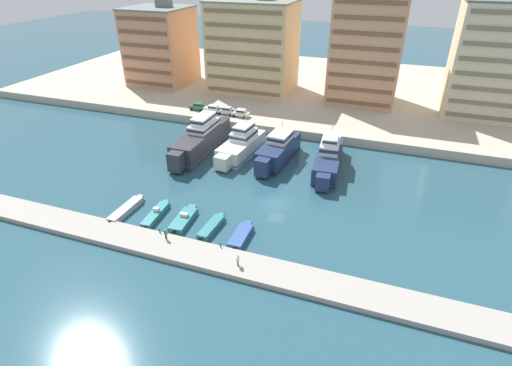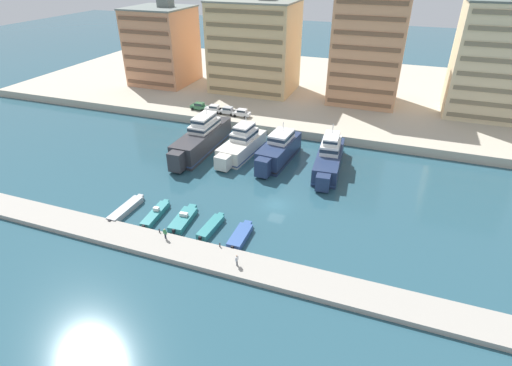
{
  "view_description": "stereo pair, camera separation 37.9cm",
  "coord_description": "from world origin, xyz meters",
  "px_view_note": "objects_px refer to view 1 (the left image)",
  "views": [
    {
      "loc": [
        14.85,
        -51.23,
        34.62
      ],
      "look_at": [
        -3.99,
        1.4,
        2.5
      ],
      "focal_mm": 28.0,
      "sensor_mm": 36.0,
      "label": 1
    },
    {
      "loc": [
        15.21,
        -51.1,
        34.62
      ],
      "look_at": [
        -3.99,
        1.4,
        2.5
      ],
      "focal_mm": 28.0,
      "sensor_mm": 36.0,
      "label": 2
    }
  ],
  "objects_px": {
    "motorboat_teal_left": "(156,214)",
    "motorboat_teal_center_left": "(211,227)",
    "motorboat_grey_far_left": "(126,209)",
    "yacht_navy_mid_left": "(278,150)",
    "motorboat_blue_center": "(241,236)",
    "car_white_center_left": "(241,113)",
    "car_green_far_left": "(198,106)",
    "pedestrian_near_edge": "(238,259)",
    "car_white_left": "(213,109)",
    "car_silver_mid_left": "(227,110)",
    "yacht_charcoal_far_left": "(201,139)",
    "yacht_ivory_left": "(241,145)",
    "pedestrian_mid_deck": "(165,233)",
    "yacht_navy_center_left": "(329,157)",
    "motorboat_teal_mid_left": "(184,219)"
  },
  "relations": [
    {
      "from": "motorboat_blue_center",
      "to": "car_white_center_left",
      "type": "bearing_deg",
      "value": 111.59
    },
    {
      "from": "motorboat_blue_center",
      "to": "car_white_left",
      "type": "height_order",
      "value": "car_white_left"
    },
    {
      "from": "yacht_navy_center_left",
      "to": "car_white_left",
      "type": "height_order",
      "value": "yacht_navy_center_left"
    },
    {
      "from": "motorboat_teal_left",
      "to": "pedestrian_mid_deck",
      "type": "height_order",
      "value": "pedestrian_mid_deck"
    },
    {
      "from": "car_green_far_left",
      "to": "pedestrian_near_edge",
      "type": "xyz_separation_m",
      "value": [
        29.34,
        -47.18,
        -1.15
      ]
    },
    {
      "from": "motorboat_teal_left",
      "to": "motorboat_teal_center_left",
      "type": "height_order",
      "value": "motorboat_teal_left"
    },
    {
      "from": "motorboat_teal_mid_left",
      "to": "car_silver_mid_left",
      "type": "height_order",
      "value": "car_silver_mid_left"
    },
    {
      "from": "motorboat_teal_left",
      "to": "car_green_far_left",
      "type": "relative_size",
      "value": 1.81
    },
    {
      "from": "car_green_far_left",
      "to": "yacht_navy_center_left",
      "type": "bearing_deg",
      "value": -24.48
    },
    {
      "from": "car_white_center_left",
      "to": "motorboat_teal_center_left",
      "type": "bearing_deg",
      "value": -74.33
    },
    {
      "from": "motorboat_grey_far_left",
      "to": "car_white_center_left",
      "type": "distance_m",
      "value": 40.31
    },
    {
      "from": "motorboat_teal_center_left",
      "to": "car_silver_mid_left",
      "type": "relative_size",
      "value": 1.63
    },
    {
      "from": "motorboat_teal_left",
      "to": "motorboat_teal_center_left",
      "type": "bearing_deg",
      "value": -0.61
    },
    {
      "from": "car_white_left",
      "to": "car_silver_mid_left",
      "type": "height_order",
      "value": "same"
    },
    {
      "from": "motorboat_teal_mid_left",
      "to": "motorboat_teal_center_left",
      "type": "bearing_deg",
      "value": -4.91
    },
    {
      "from": "motorboat_teal_mid_left",
      "to": "car_white_center_left",
      "type": "height_order",
      "value": "car_white_center_left"
    },
    {
      "from": "yacht_charcoal_far_left",
      "to": "car_white_center_left",
      "type": "distance_m",
      "value": 16.29
    },
    {
      "from": "car_white_left",
      "to": "car_white_center_left",
      "type": "height_order",
      "value": "same"
    },
    {
      "from": "car_silver_mid_left",
      "to": "yacht_navy_center_left",
      "type": "bearing_deg",
      "value": -29.56
    },
    {
      "from": "yacht_ivory_left",
      "to": "car_white_left",
      "type": "height_order",
      "value": "yacht_ivory_left"
    },
    {
      "from": "car_white_center_left",
      "to": "pedestrian_near_edge",
      "type": "xyz_separation_m",
      "value": [
        17.95,
        -46.39,
        -1.15
      ]
    },
    {
      "from": "yacht_ivory_left",
      "to": "motorboat_teal_left",
      "type": "bearing_deg",
      "value": -99.58
    },
    {
      "from": "motorboat_blue_center",
      "to": "pedestrian_near_edge",
      "type": "relative_size",
      "value": 4.0
    },
    {
      "from": "yacht_ivory_left",
      "to": "motorboat_teal_mid_left",
      "type": "height_order",
      "value": "yacht_ivory_left"
    },
    {
      "from": "motorboat_teal_left",
      "to": "car_white_left",
      "type": "xyz_separation_m",
      "value": [
        -9.13,
        40.1,
        2.4
      ]
    },
    {
      "from": "car_white_left",
      "to": "pedestrian_mid_deck",
      "type": "xyz_separation_m",
      "value": [
        13.94,
        -45.09,
        -1.15
      ]
    },
    {
      "from": "yacht_navy_mid_left",
      "to": "motorboat_teal_mid_left",
      "type": "bearing_deg",
      "value": -106.66
    },
    {
      "from": "pedestrian_near_edge",
      "to": "motorboat_teal_center_left",
      "type": "bearing_deg",
      "value": 135.88
    },
    {
      "from": "motorboat_teal_center_left",
      "to": "motorboat_grey_far_left",
      "type": "bearing_deg",
      "value": -178.79
    },
    {
      "from": "motorboat_teal_mid_left",
      "to": "car_silver_mid_left",
      "type": "distance_m",
      "value": 41.09
    },
    {
      "from": "motorboat_grey_far_left",
      "to": "car_silver_mid_left",
      "type": "xyz_separation_m",
      "value": [
        -0.54,
        40.45,
        2.39
      ]
    },
    {
      "from": "pedestrian_mid_deck",
      "to": "yacht_charcoal_far_left",
      "type": "bearing_deg",
      "value": 107.11
    },
    {
      "from": "yacht_charcoal_far_left",
      "to": "yacht_navy_center_left",
      "type": "relative_size",
      "value": 1.14
    },
    {
      "from": "yacht_charcoal_far_left",
      "to": "pedestrian_mid_deck",
      "type": "xyz_separation_m",
      "value": [
        8.8,
        -28.56,
        -0.92
      ]
    },
    {
      "from": "motorboat_grey_far_left",
      "to": "car_white_center_left",
      "type": "relative_size",
      "value": 1.95
    },
    {
      "from": "yacht_navy_mid_left",
      "to": "car_white_center_left",
      "type": "distance_m",
      "value": 20.53
    },
    {
      "from": "yacht_navy_mid_left",
      "to": "motorboat_blue_center",
      "type": "xyz_separation_m",
      "value": [
        2.28,
        -24.99,
        -1.76
      ]
    },
    {
      "from": "yacht_ivory_left",
      "to": "motorboat_grey_far_left",
      "type": "distance_m",
      "value": 26.78
    },
    {
      "from": "yacht_charcoal_far_left",
      "to": "motorboat_teal_center_left",
      "type": "height_order",
      "value": "yacht_charcoal_far_left"
    },
    {
      "from": "yacht_charcoal_far_left",
      "to": "yacht_ivory_left",
      "type": "xyz_separation_m",
      "value": [
        8.15,
        1.13,
        -0.52
      ]
    },
    {
      "from": "yacht_ivory_left",
      "to": "car_green_far_left",
      "type": "bearing_deg",
      "value": 137.73
    },
    {
      "from": "motorboat_grey_far_left",
      "to": "motorboat_teal_left",
      "type": "height_order",
      "value": "motorboat_teal_left"
    },
    {
      "from": "pedestrian_mid_deck",
      "to": "pedestrian_near_edge",
      "type": "bearing_deg",
      "value": -8.46
    },
    {
      "from": "yacht_charcoal_far_left",
      "to": "car_white_center_left",
      "type": "relative_size",
      "value": 5.14
    },
    {
      "from": "motorboat_blue_center",
      "to": "car_white_center_left",
      "type": "height_order",
      "value": "car_white_center_left"
    },
    {
      "from": "yacht_navy_center_left",
      "to": "pedestrian_mid_deck",
      "type": "relative_size",
      "value": 11.33
    },
    {
      "from": "yacht_navy_mid_left",
      "to": "motorboat_grey_far_left",
      "type": "bearing_deg",
      "value": -124.19
    },
    {
      "from": "motorboat_teal_left",
      "to": "car_white_center_left",
      "type": "xyz_separation_m",
      "value": [
        -1.84,
        39.71,
        2.4
      ]
    },
    {
      "from": "car_white_left",
      "to": "car_green_far_left",
      "type": "bearing_deg",
      "value": 174.31
    },
    {
      "from": "motorboat_teal_mid_left",
      "to": "yacht_charcoal_far_left",
      "type": "bearing_deg",
      "value": 110.27
    }
  ]
}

